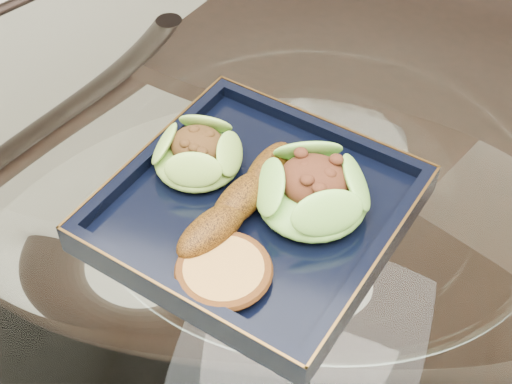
% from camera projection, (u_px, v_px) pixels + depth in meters
% --- Properties ---
extents(dining_table, '(1.13, 1.13, 0.77)m').
position_uv_depth(dining_table, '(306.00, 309.00, 0.84)').
color(dining_table, white).
rests_on(dining_table, ground).
extents(dining_chair, '(0.56, 0.56, 1.07)m').
position_uv_depth(dining_chair, '(399.00, 53.00, 1.18)').
color(dining_chair, black).
rests_on(dining_chair, ground).
extents(navy_plate, '(0.33, 0.33, 0.02)m').
position_uv_depth(navy_plate, '(256.00, 212.00, 0.71)').
color(navy_plate, black).
rests_on(navy_plate, dining_table).
extents(lettuce_wrap_left, '(0.11, 0.11, 0.03)m').
position_uv_depth(lettuce_wrap_left, '(197.00, 156.00, 0.72)').
color(lettuce_wrap_left, '#5D992C').
rests_on(lettuce_wrap_left, navy_plate).
extents(lettuce_wrap_right, '(0.11, 0.11, 0.04)m').
position_uv_depth(lettuce_wrap_right, '(312.00, 194.00, 0.68)').
color(lettuce_wrap_right, '#58A42F').
rests_on(lettuce_wrap_right, navy_plate).
extents(roasted_plantain, '(0.08, 0.17, 0.03)m').
position_uv_depth(roasted_plantain, '(241.00, 199.00, 0.69)').
color(roasted_plantain, '#61360A').
rests_on(roasted_plantain, navy_plate).
extents(crumb_patty, '(0.08, 0.08, 0.01)m').
position_uv_depth(crumb_patty, '(224.00, 272.00, 0.64)').
color(crumb_patty, '#BD8B3F').
rests_on(crumb_patty, navy_plate).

